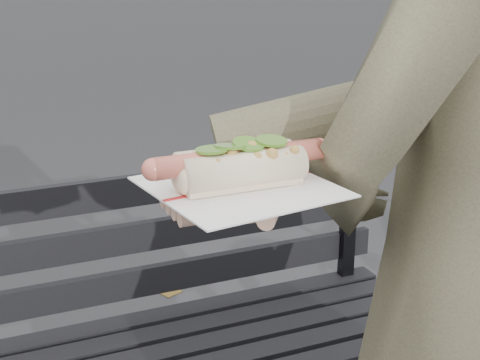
% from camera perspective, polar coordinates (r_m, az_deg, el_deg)
% --- Properties ---
extents(park_bench, '(1.50, 0.44, 0.88)m').
position_cam_1_polar(park_bench, '(1.89, -8.18, -11.14)').
color(park_bench, black).
rests_on(park_bench, ground).
extents(person, '(0.78, 0.64, 1.85)m').
position_cam_1_polar(person, '(1.20, 17.03, -8.50)').
color(person, '#443C2D').
rests_on(person, ground).
extents(held_hotdog, '(0.64, 0.30, 0.20)m').
position_cam_1_polar(held_hotdog, '(0.95, 9.63, 4.45)').
color(held_hotdog, '#443C2D').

